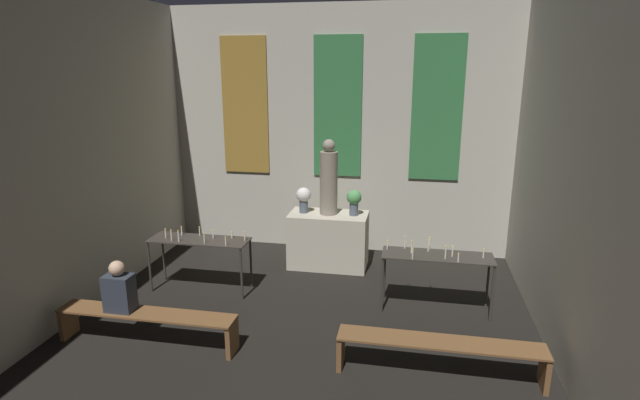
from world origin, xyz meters
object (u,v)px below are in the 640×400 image
Objects in this scene: candle_rack_left at (199,245)px; pew_back_left at (147,320)px; candle_rack_right at (437,261)px; altar at (328,240)px; flower_vase_left at (304,198)px; pew_back_right at (440,350)px; statue at (329,180)px; person_seated at (119,289)px; flower_vase_right at (354,200)px.

candle_rack_left reaches higher than pew_back_left.
altar is at bearing 143.38° from candle_rack_right.
flower_vase_left reaches higher than pew_back_right.
altar is 0.59× the size of pew_back_left.
statue reaches higher than pew_back_right.
candle_rack_left is 1.73m from person_seated.
candle_rack_left is at bearing -143.40° from altar.
statue is at bearing 36.60° from candle_rack_left.
pew_back_right is (-0.00, -1.70, -0.42)m from candle_rack_right.
person_seated is (-2.62, -3.06, -0.51)m from flower_vase_right.
person_seated is at bearing -130.62° from flower_vase_right.
statue is at bearing 120.91° from pew_back_right.
altar is at bearing -90.00° from statue.
candle_rack_left is at bearing 78.68° from person_seated.
statue is 0.83× the size of candle_rack_right.
pew_back_right is (3.66, 0.00, 0.00)m from pew_back_left.
flower_vase_right is 0.19× the size of pew_back_right.
flower_vase_right is 2.00m from candle_rack_right.
candle_rack_right reaches higher than pew_back_left.
candle_rack_left is 1.00× the size of candle_rack_right.
flower_vase_right is at bearing 53.31° from pew_back_left.
altar is 3.04× the size of flower_vase_right.
pew_back_right is (1.83, -3.06, -0.15)m from altar.
pew_back_right is at bearing -90.06° from candle_rack_right.
flower_vase_left is (-0.45, 0.00, 0.76)m from altar.
candle_rack_left is 3.67m from candle_rack_right.
statue reaches higher than pew_back_left.
pew_back_right is 3.48× the size of person_seated.
flower_vase_left is at bearing 65.67° from pew_back_left.
candle_rack_left is at bearing -179.98° from candle_rack_right.
candle_rack_left is at bearing -149.16° from flower_vase_right.
candle_rack_left reaches higher than pew_back_right.
person_seated is (-2.17, -3.06, -0.84)m from statue.
flower_vase_right is at bearing 0.00° from altar.
flower_vase_right reaches higher than pew_back_right.
altar is 3.57m from pew_back_left.
candle_rack_right is at bearing 24.84° from pew_back_left.
flower_vase_right is 3.92m from pew_back_left.
candle_rack_left is 2.34× the size of person_seated.
statue is 2.91× the size of flower_vase_right.
flower_vase_right is 3.48m from pew_back_right.
pew_back_right is at bearing 0.00° from pew_back_left.
person_seated is (-2.17, -3.06, 0.26)m from altar.
candle_rack_right is (1.83, -1.36, -0.83)m from statue.
person_seated reaches higher than candle_rack_right.
candle_rack_left reaches higher than altar.
flower_vase_right is 2.70m from candle_rack_left.
statue is 2.91× the size of flower_vase_left.
altar is at bearing 120.91° from pew_back_right.
pew_back_left is (-3.66, -1.70, -0.42)m from candle_rack_right.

